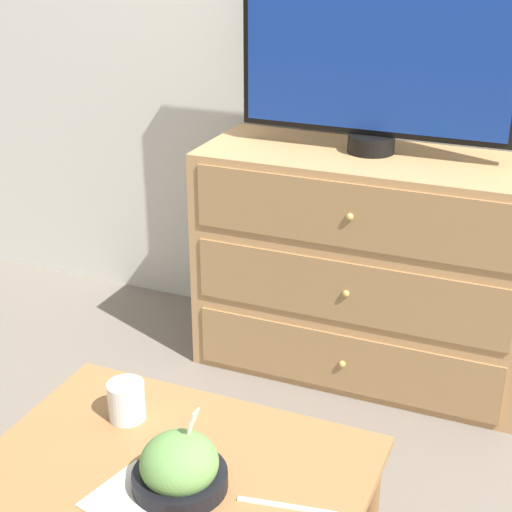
{
  "coord_description": "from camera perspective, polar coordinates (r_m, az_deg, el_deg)",
  "views": [
    {
      "loc": [
        0.7,
        -2.66,
        1.52
      ],
      "look_at": [
        0.09,
        -1.19,
        0.81
      ],
      "focal_mm": 55.0,
      "sensor_mm": 36.0,
      "label": 1
    }
  ],
  "objects": [
    {
      "name": "ground_plane",
      "position": [
        3.15,
        6.93,
        -5.24
      ],
      "size": [
        12.0,
        12.0,
        0.0
      ],
      "primitive_type": "plane",
      "color": "#70665B"
    },
    {
      "name": "dresser",
      "position": [
        2.73,
        7.91,
        -0.76
      ],
      "size": [
        1.13,
        0.46,
        0.79
      ],
      "color": "tan",
      "rests_on": "ground_plane"
    },
    {
      "name": "tv",
      "position": [
        2.56,
        8.81,
        14.79
      ],
      "size": [
        0.9,
        0.15,
        0.65
      ],
      "color": "black",
      "rests_on": "dresser"
    },
    {
      "name": "coffee_table",
      "position": [
        1.73,
        -5.9,
        -17.0
      ],
      "size": [
        0.79,
        0.55,
        0.47
      ],
      "color": "#9E6B3D",
      "rests_on": "ground_plane"
    },
    {
      "name": "takeout_bowl",
      "position": [
        1.6,
        -5.59,
        -15.09
      ],
      "size": [
        0.19,
        0.19,
        0.18
      ],
      "color": "black",
      "rests_on": "coffee_table"
    },
    {
      "name": "drink_cup",
      "position": [
        1.81,
        -9.39,
        -10.49
      ],
      "size": [
        0.08,
        0.08,
        0.09
      ],
      "color": "beige",
      "rests_on": "coffee_table"
    },
    {
      "name": "napkin",
      "position": [
        1.61,
        -8.67,
        -17.07
      ],
      "size": [
        0.2,
        0.2,
        0.0
      ],
      "color": "silver",
      "rests_on": "coffee_table"
    },
    {
      "name": "knife",
      "position": [
        1.58,
        2.27,
        -17.74
      ],
      "size": [
        0.19,
        0.04,
        0.01
      ],
      "color": "white",
      "rests_on": "coffee_table"
    }
  ]
}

